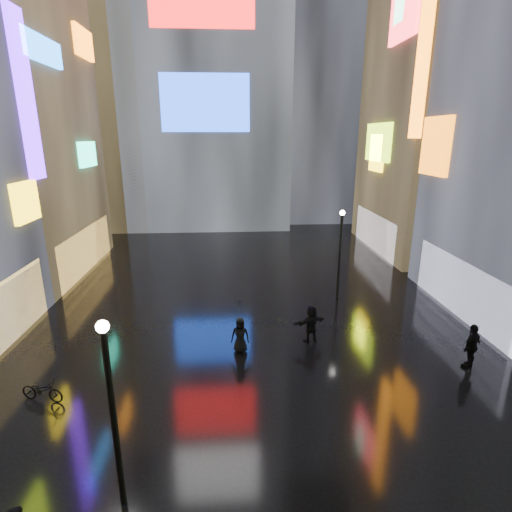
{
  "coord_description": "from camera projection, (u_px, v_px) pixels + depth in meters",
  "views": [
    {
      "loc": [
        -0.88,
        -1.71,
        9.14
      ],
      "look_at": [
        0.0,
        12.0,
        5.0
      ],
      "focal_mm": 28.0,
      "sensor_mm": 36.0,
      "label": 1
    }
  ],
  "objects": [
    {
      "name": "bicycle",
      "position": [
        42.0,
        390.0,
        14.26
      ],
      "size": [
        1.72,
        0.96,
        0.86
      ],
      "primitive_type": "imported",
      "rotation": [
        0.0,
        0.0,
        1.31
      ],
      "color": "black",
      "rests_on": "ground"
    },
    {
      "name": "umbrella_2",
      "position": [
        240.0,
        309.0,
        17.02
      ],
      "size": [
        1.16,
        1.17,
        0.87
      ],
      "primitive_type": "imported",
      "rotation": [
        0.0,
        0.0,
        2.89
      ],
      "color": "black",
      "rests_on": "pedestrian_4"
    },
    {
      "name": "lamp_far",
      "position": [
        340.0,
        249.0,
        22.75
      ],
      "size": [
        0.3,
        0.3,
        5.2
      ],
      "color": "black",
      "rests_on": "ground"
    },
    {
      "name": "pedestrian_5",
      "position": [
        311.0,
        324.0,
        18.32
      ],
      "size": [
        1.69,
        1.06,
        1.74
      ],
      "primitive_type": "imported",
      "rotation": [
        0.0,
        0.0,
        3.51
      ],
      "color": "black",
      "rests_on": "ground"
    },
    {
      "name": "tower_main",
      "position": [
        206.0,
        13.0,
        40.1
      ],
      "size": [
        16.0,
        14.2,
        42.0
      ],
      "color": "black",
      "rests_on": "ground"
    },
    {
      "name": "tower_flank_left",
      "position": [
        97.0,
        96.0,
        39.85
      ],
      "size": [
        10.0,
        10.0,
        26.0
      ],
      "primitive_type": "cube",
      "color": "black",
      "rests_on": "ground"
    },
    {
      "name": "lamp_near",
      "position": [
        112.0,
        406.0,
        9.53
      ],
      "size": [
        0.3,
        0.3,
        5.2
      ],
      "color": "black",
      "rests_on": "ground"
    },
    {
      "name": "pedestrian_4",
      "position": [
        240.0,
        335.0,
        17.38
      ],
      "size": [
        0.84,
        0.6,
        1.61
      ],
      "primitive_type": "imported",
      "rotation": [
        0.0,
        0.0,
        -0.12
      ],
      "color": "black",
      "rests_on": "ground"
    },
    {
      "name": "building_right_far",
      "position": [
        453.0,
        69.0,
        29.93
      ],
      "size": [
        10.28,
        12.0,
        28.0
      ],
      "color": "black",
      "rests_on": "ground"
    },
    {
      "name": "tower_flank_right",
      "position": [
        318.0,
        62.0,
        43.93
      ],
      "size": [
        12.0,
        12.0,
        34.0
      ],
      "primitive_type": "cube",
      "color": "black",
      "rests_on": "ground"
    },
    {
      "name": "pedestrian_3",
      "position": [
        472.0,
        346.0,
        16.2
      ],
      "size": [
        1.2,
        0.99,
        1.92
      ],
      "primitive_type": "imported",
      "rotation": [
        0.0,
        0.0,
        3.7
      ],
      "color": "black",
      "rests_on": "ground"
    },
    {
      "name": "ground",
      "position": [
        247.0,
        298.0,
        23.43
      ],
      "size": [
        140.0,
        140.0,
        0.0
      ],
      "primitive_type": "plane",
      "color": "black",
      "rests_on": "ground"
    }
  ]
}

